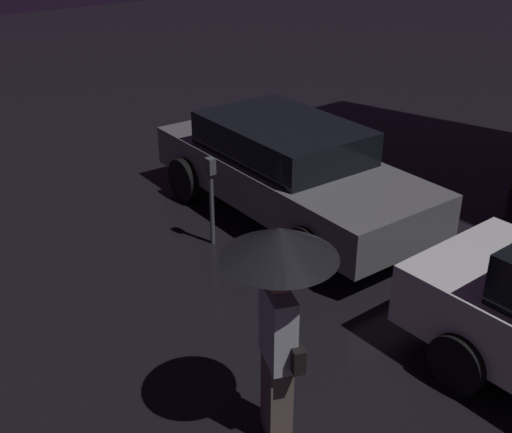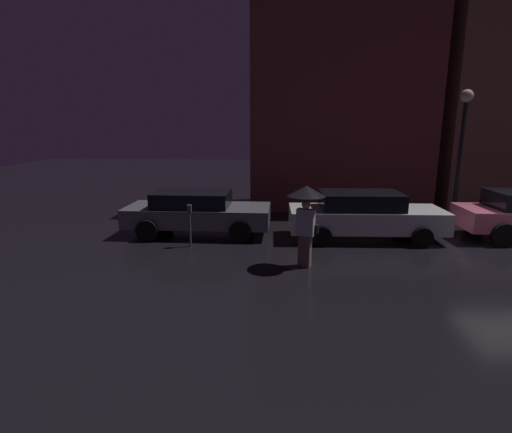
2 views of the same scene
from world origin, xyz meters
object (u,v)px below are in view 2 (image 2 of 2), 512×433
object	(u,v)px
parked_car_white	(364,215)
street_lamp_near	(463,131)
parking_meter	(190,221)
parked_car_grey	(197,211)
pedestrian_with_umbrella	(306,206)

from	to	relation	value
parked_car_white	street_lamp_near	xyz separation A→B (m)	(3.74, 2.29, 2.52)
parking_meter	street_lamp_near	world-z (taller)	street_lamp_near
parked_car_white	street_lamp_near	world-z (taller)	street_lamp_near
street_lamp_near	parked_car_grey	bearing A→B (deg)	-167.49
pedestrian_with_umbrella	parking_meter	bearing A→B (deg)	-3.50
pedestrian_with_umbrella	parking_meter	xyz separation A→B (m)	(-3.21, 1.53, -0.78)
parked_car_grey	parking_meter	xyz separation A→B (m)	(0.05, -1.38, 0.02)
parked_car_white	parking_meter	xyz separation A→B (m)	(-5.23, -1.09, 0.01)
parked_car_white	street_lamp_near	size ratio (longest dim) A/B	1.01
pedestrian_with_umbrella	street_lamp_near	distance (m)	7.77
parked_car_grey	pedestrian_with_umbrella	bearing A→B (deg)	-40.07
parked_car_white	parking_meter	distance (m)	5.34
parked_car_grey	parking_meter	world-z (taller)	parked_car_grey
parked_car_grey	parked_car_white	distance (m)	5.29
pedestrian_with_umbrella	street_lamp_near	world-z (taller)	street_lamp_near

